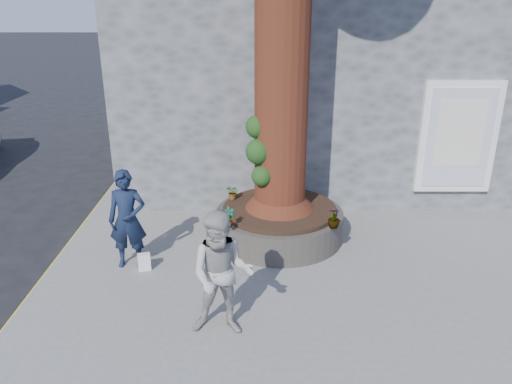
{
  "coord_description": "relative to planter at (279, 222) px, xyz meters",
  "views": [
    {
      "loc": [
        0.39,
        -6.26,
        4.26
      ],
      "look_at": [
        0.38,
        1.39,
        1.25
      ],
      "focal_mm": 35.0,
      "sensor_mm": 36.0,
      "label": 1
    }
  ],
  "objects": [
    {
      "name": "ground",
      "position": [
        -0.8,
        -2.0,
        -0.41
      ],
      "size": [
        120.0,
        120.0,
        0.0
      ],
      "primitive_type": "plane",
      "color": "black",
      "rests_on": "ground"
    },
    {
      "name": "pavement",
      "position": [
        0.7,
        -1.0,
        -0.35
      ],
      "size": [
        9.0,
        8.0,
        0.12
      ],
      "primitive_type": "cube",
      "color": "slate",
      "rests_on": "ground"
    },
    {
      "name": "yellow_line",
      "position": [
        -3.85,
        -1.0,
        -0.41
      ],
      "size": [
        0.1,
        30.0,
        0.01
      ],
      "primitive_type": "cube",
      "color": "yellow",
      "rests_on": "ground"
    },
    {
      "name": "stone_shop",
      "position": [
        1.7,
        5.2,
        2.75
      ],
      "size": [
        10.3,
        8.3,
        6.3
      ],
      "color": "#525457",
      "rests_on": "ground"
    },
    {
      "name": "planter",
      "position": [
        0.0,
        0.0,
        0.0
      ],
      "size": [
        2.3,
        2.3,
        0.6
      ],
      "color": "black",
      "rests_on": "pavement"
    },
    {
      "name": "man",
      "position": [
        -2.47,
        -1.03,
        0.53
      ],
      "size": [
        0.62,
        0.43,
        1.64
      ],
      "primitive_type": "imported",
      "rotation": [
        0.0,
        0.0,
        0.07
      ],
      "color": "#131C34",
      "rests_on": "pavement"
    },
    {
      "name": "woman",
      "position": [
        -0.85,
        -2.77,
        0.56
      ],
      "size": [
        0.87,
        0.7,
        1.71
      ],
      "primitive_type": "imported",
      "rotation": [
        0.0,
        0.0,
        -0.07
      ],
      "color": "#A7A5A0",
      "rests_on": "pavement"
    },
    {
      "name": "shopping_bag",
      "position": [
        -2.23,
        -1.19,
        -0.15
      ],
      "size": [
        0.23,
        0.17,
        0.28
      ],
      "primitive_type": "cube",
      "rotation": [
        0.0,
        0.0,
        0.28
      ],
      "color": "white",
      "rests_on": "pavement"
    },
    {
      "name": "plant_a",
      "position": [
        -0.85,
        -0.85,
        0.49
      ],
      "size": [
        0.23,
        0.21,
        0.36
      ],
      "primitive_type": "imported",
      "rotation": [
        0.0,
        0.0,
        0.54
      ],
      "color": "gray",
      "rests_on": "planter"
    },
    {
      "name": "plant_b",
      "position": [
        -0.09,
        0.85,
        0.48
      ],
      "size": [
        0.27,
        0.26,
        0.35
      ],
      "primitive_type": "imported",
      "rotation": [
        0.0,
        0.0,
        2.48
      ],
      "color": "gray",
      "rests_on": "planter"
    },
    {
      "name": "plant_c",
      "position": [
        0.85,
        -0.85,
        0.48
      ],
      "size": [
        0.2,
        0.2,
        0.35
      ],
      "primitive_type": "imported",
      "rotation": [
        0.0,
        0.0,
        3.09
      ],
      "color": "gray",
      "rests_on": "planter"
    },
    {
      "name": "plant_d",
      "position": [
        -0.85,
        0.37,
        0.45
      ],
      "size": [
        0.34,
        0.34,
        0.28
      ],
      "primitive_type": "imported",
      "rotation": [
        0.0,
        0.0,
        5.47
      ],
      "color": "gray",
      "rests_on": "planter"
    }
  ]
}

